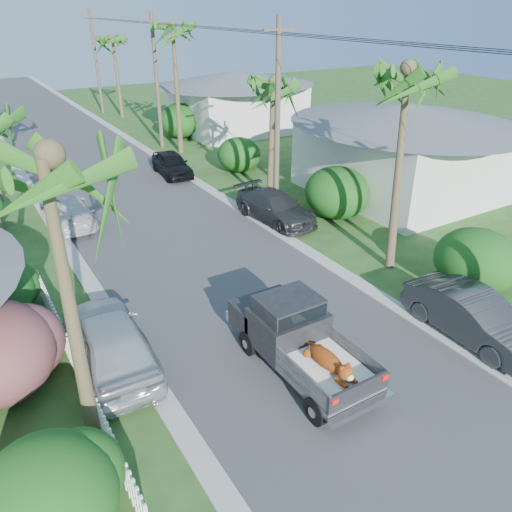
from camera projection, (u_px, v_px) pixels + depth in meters
ground at (375, 420)px, 12.59m from camera, size 120.00×120.00×0.00m
road at (97, 169)px, 31.59m from camera, size 8.00×100.00×0.02m
curb_left at (25, 180)px, 29.57m from camera, size 0.60×100.00×0.06m
curb_right at (161, 159)px, 33.59m from camera, size 0.60×100.00×0.06m
pickup_truck at (294, 334)px, 14.16m from camera, size 1.98×5.12×2.06m
parked_car_rn at (473, 316)px, 15.41m from camera, size 1.71×4.60×1.50m
parked_car_rm at (275, 207)px, 23.84m from camera, size 2.37×4.88×1.37m
parked_car_rf at (172, 164)px, 30.22m from camera, size 1.96×4.21×1.39m
parked_car_ln at (109, 341)px, 14.13m from camera, size 2.25×5.12×1.71m
parked_car_lf at (67, 211)px, 23.44m from camera, size 1.97×4.76×1.38m
palm_l_a at (40, 159)px, 8.84m from camera, size 4.40×4.40×8.20m
palm_r_a at (412, 69)px, 16.73m from camera, size 4.40×4.40×8.70m
palm_r_b at (272, 82)px, 24.38m from camera, size 4.40×4.40×7.20m
palm_r_c at (172, 26)px, 31.58m from camera, size 4.40×4.40×9.40m
palm_r_d at (113, 38)px, 42.98m from camera, size 4.40×4.40×8.00m
shrub_l_a at (49, 498)px, 9.36m from camera, size 2.60×2.86×2.20m
shrub_r_a at (476, 261)px, 17.90m from camera, size 2.80×3.08×2.30m
shrub_r_b at (337, 193)px, 24.03m from camera, size 3.00×3.30×2.50m
shrub_r_c at (239, 155)px, 30.82m from camera, size 2.60×2.86×2.10m
shrub_r_d at (180, 121)px, 38.54m from camera, size 3.20×3.52×2.60m
picket_fence at (76, 365)px, 13.75m from camera, size 0.10×11.00×1.00m
house_right_near at (401, 153)px, 26.77m from camera, size 8.00×9.00×4.80m
house_right_far at (236, 104)px, 40.50m from camera, size 9.00×8.00×4.60m
utility_pole_b at (277, 120)px, 23.00m from camera, size 1.60×0.26×9.00m
utility_pole_c at (157, 81)px, 34.40m from camera, size 1.60×0.26×9.00m
utility_pole_d at (96, 62)px, 45.80m from camera, size 1.60×0.26×9.00m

